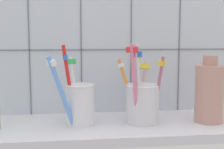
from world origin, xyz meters
TOP-DOWN VIEW (x-y plane):
  - counter_slab at (0.00, 0.00)cm, footprint 64.00×22.00cm
  - tile_wall_back at (0.00, 12.00)cm, footprint 64.00×2.20cm
  - toothbrush_cup_left at (-7.38, -0.50)cm, footprint 10.33×10.81cm
  - toothbrush_cup_right at (6.97, -0.42)cm, footprint 10.63×12.82cm
  - ceramic_vase at (22.38, -1.40)cm, footprint 6.51×6.51cm

SIDE VIEW (x-z plane):
  - counter_slab at x=0.00cm, z-range 0.00..2.00cm
  - toothbrush_cup_right at x=6.97cm, z-range -2.03..16.15cm
  - toothbrush_cup_left at x=-7.38cm, z-range -1.77..16.12cm
  - ceramic_vase at x=22.38cm, z-range 1.19..16.64cm
  - tile_wall_back at x=0.00cm, z-range 0.00..45.00cm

